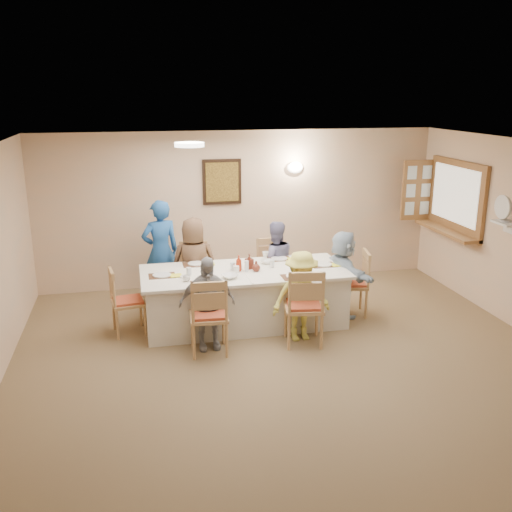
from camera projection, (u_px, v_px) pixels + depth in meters
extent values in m
plane|color=brown|center=(301.00, 379.00, 6.35)|extent=(7.00, 7.00, 0.00)
plane|color=#E5B68C|center=(240.00, 208.00, 9.28)|extent=(6.50, 0.00, 6.50)
plane|color=white|center=(306.00, 153.00, 5.65)|extent=(7.00, 7.00, 0.00)
cube|color=black|center=(222.00, 182.00, 9.06)|extent=(0.62, 0.04, 0.72)
cube|color=black|center=(222.00, 182.00, 9.04)|extent=(0.52, 0.02, 0.62)
ellipsoid|color=white|center=(295.00, 167.00, 9.23)|extent=(0.26, 0.09, 0.18)
cylinder|color=white|center=(189.00, 145.00, 6.86)|extent=(0.36, 0.36, 0.05)
cube|color=brown|center=(456.00, 198.00, 8.84)|extent=(0.06, 1.50, 1.15)
cube|color=brown|center=(446.00, 231.00, 8.96)|extent=(0.30, 1.50, 0.05)
cube|color=brown|center=(418.00, 190.00, 9.50)|extent=(0.55, 0.04, 1.00)
cube|color=white|center=(505.00, 223.00, 7.59)|extent=(0.22, 0.36, 0.03)
cube|color=silver|center=(244.00, 297.00, 7.80)|extent=(2.76, 1.17, 0.76)
imported|color=brown|center=(194.00, 264.00, 8.23)|extent=(0.73, 0.53, 1.37)
imported|color=slate|center=(275.00, 263.00, 8.49)|extent=(0.62, 0.48, 1.26)
imported|color=#999A9E|center=(207.00, 303.00, 6.98)|extent=(0.70, 0.31, 1.18)
imported|color=#D6D054|center=(301.00, 296.00, 7.23)|extent=(0.80, 0.51, 1.17)
imported|color=#A9BFD2|center=(343.00, 274.00, 8.02)|extent=(1.24, 0.67, 1.23)
imported|color=#2159A5|center=(161.00, 251.00, 8.55)|extent=(0.74, 0.63, 1.56)
cube|color=#472B19|center=(204.00, 283.00, 7.17)|extent=(0.33, 0.24, 0.01)
cylinder|color=white|center=(204.00, 282.00, 7.17)|extent=(0.26, 0.26, 0.02)
cube|color=yellow|center=(219.00, 283.00, 7.16)|extent=(0.14, 0.14, 0.01)
cube|color=#472B19|center=(296.00, 277.00, 7.42)|extent=(0.36, 0.27, 0.01)
cylinder|color=white|center=(296.00, 276.00, 7.42)|extent=(0.25, 0.25, 0.02)
cube|color=yellow|center=(310.00, 277.00, 7.41)|extent=(0.13, 0.13, 0.01)
cube|color=#472B19|center=(196.00, 264.00, 7.96)|extent=(0.37, 0.28, 0.01)
cylinder|color=white|center=(196.00, 263.00, 7.96)|extent=(0.23, 0.23, 0.01)
cube|color=yellow|center=(210.00, 264.00, 7.95)|extent=(0.14, 0.14, 0.01)
cube|color=#472B19|center=(279.00, 259.00, 8.21)|extent=(0.33, 0.25, 0.01)
cylinder|color=white|center=(279.00, 258.00, 8.21)|extent=(0.23, 0.23, 0.01)
cube|color=yellow|center=(292.00, 259.00, 8.20)|extent=(0.13, 0.13, 0.01)
cube|color=#472B19|center=(162.00, 276.00, 7.46)|extent=(0.34, 0.26, 0.01)
cylinder|color=white|center=(162.00, 275.00, 7.46)|extent=(0.24, 0.24, 0.02)
cube|color=yellow|center=(176.00, 275.00, 7.45)|extent=(0.15, 0.15, 0.01)
cube|color=#472B19|center=(323.00, 265.00, 7.92)|extent=(0.34, 0.25, 0.01)
cylinder|color=white|center=(323.00, 264.00, 7.92)|extent=(0.25, 0.25, 0.02)
cube|color=yellow|center=(337.00, 265.00, 7.91)|extent=(0.15, 0.15, 0.01)
imported|color=white|center=(187.00, 278.00, 7.25)|extent=(0.12, 0.12, 0.08)
imported|color=white|center=(266.00, 255.00, 8.28)|extent=(0.13, 0.13, 0.09)
imported|color=white|center=(230.00, 276.00, 7.36)|extent=(0.36, 0.36, 0.05)
imported|color=white|center=(267.00, 262.00, 8.00)|extent=(0.27, 0.27, 0.05)
imported|color=#B02A0F|center=(239.00, 263.00, 7.64)|extent=(0.11, 0.11, 0.22)
imported|color=#5F2619|center=(249.00, 261.00, 7.74)|extent=(0.15, 0.15, 0.21)
imported|color=#5F2619|center=(256.00, 266.00, 7.64)|extent=(0.15, 0.15, 0.14)
cylinder|color=silver|center=(233.00, 266.00, 7.69)|extent=(0.07, 0.07, 0.10)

